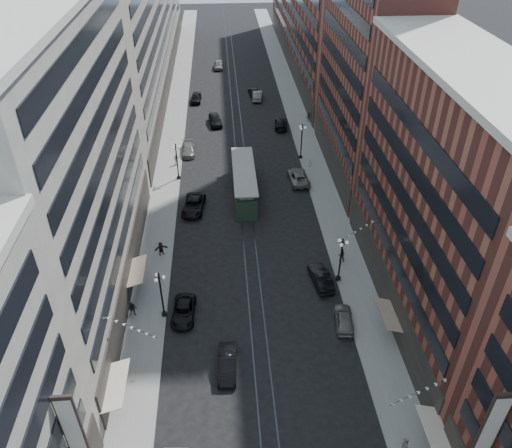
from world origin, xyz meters
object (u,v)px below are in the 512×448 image
object	(u,v)px
car_4	(344,319)
pedestrian_2	(133,309)
car_7	(194,205)
streetcar	(244,183)
lamppost_se_far	(341,258)
car_14	(257,95)
pedestrian_5	(161,249)
car_10	(321,278)
car_13	(215,120)
car_2	(184,311)
car_12	(281,123)
car_9	(196,98)
pedestrian_7	(341,255)
lamppost_sw_far	(161,293)
car_11	(298,177)
car_5	(227,364)
car_extra_1	(254,92)
lamppost_se_mid	(302,140)
car_8	(188,149)
pedestrian_8	(310,163)
pedestrian_9	(308,117)
pedestrian_4	(405,446)
car_extra_0	(218,65)
lamppost_sw_mid	(177,160)

from	to	relation	value
car_4	pedestrian_2	world-z (taller)	pedestrian_2
car_7	streetcar	bearing A→B (deg)	35.01
lamppost_se_far	car_14	distance (m)	52.84
car_7	pedestrian_5	size ratio (longest dim) A/B	3.32
car_4	car_10	xyz separation A→B (m)	(-1.21, 5.98, 0.07)
car_13	pedestrian_5	world-z (taller)	pedestrian_5
streetcar	car_2	world-z (taller)	streetcar
car_12	car_9	bearing A→B (deg)	-34.00
pedestrian_7	car_9	bearing A→B (deg)	-64.29
lamppost_sw_far	car_11	size ratio (longest dim) A/B	0.99
car_5	car_14	distance (m)	63.98
lamppost_se_far	car_extra_1	bearing A→B (deg)	95.61
lamppost_se_mid	car_8	bearing A→B (deg)	170.41
lamppost_se_far	lamppost_se_mid	world-z (taller)	same
lamppost_sw_far	pedestrian_8	size ratio (longest dim) A/B	3.70
car_11	streetcar	bearing A→B (deg)	15.99
lamppost_se_far	lamppost_se_mid	bearing A→B (deg)	90.00
car_10	pedestrian_9	bearing A→B (deg)	-105.05
pedestrian_4	car_extra_0	size ratio (longest dim) A/B	0.38
lamppost_sw_mid	car_5	size ratio (longest dim) A/B	1.19
car_8	lamppost_sw_mid	bearing A→B (deg)	-101.59
pedestrian_7	car_7	bearing A→B (deg)	-28.77
lamppost_se_mid	car_5	xyz separation A→B (m)	(-12.29, -38.98, -2.33)
streetcar	car_extra_1	size ratio (longest dim) A/B	3.06
car_13	car_extra_1	world-z (taller)	car_13
car_4	car_extra_1	distance (m)	61.36
car_extra_0	pedestrian_2	bearing A→B (deg)	-96.00
pedestrian_2	pedestrian_7	size ratio (longest dim) A/B	1.03
car_4	car_11	xyz separation A→B (m)	(-0.57, 27.50, 0.05)
car_7	car_14	bearing A→B (deg)	80.82
lamppost_se_mid	pedestrian_4	bearing A→B (deg)	-88.96
pedestrian_4	car_13	bearing A→B (deg)	23.25
car_2	car_12	size ratio (longest dim) A/B	0.93
car_8	car_extra_1	distance (m)	26.70
pedestrian_5	pedestrian_8	bearing A→B (deg)	21.30
car_2	car_10	bearing A→B (deg)	17.75
car_5	lamppost_se_mid	bearing A→B (deg)	75.03
lamppost_se_mid	car_2	xyz separation A→B (m)	(-16.45, -32.15, -2.43)
car_9	car_5	bearing A→B (deg)	-83.02
streetcar	car_9	bearing A→B (deg)	102.33
lamppost_sw_far	car_12	distance (m)	46.60
pedestrian_2	pedestrian_4	xyz separation A→B (m)	(22.31, -16.06, 0.06)
car_10	pedestrian_5	world-z (taller)	pedestrian_5
lamppost_sw_far	car_10	world-z (taller)	lamppost_sw_far
car_12	pedestrian_7	size ratio (longest dim) A/B	3.10
pedestrian_5	streetcar	bearing A→B (deg)	29.01
car_10	car_4	bearing A→B (deg)	93.63
pedestrian_7	pedestrian_8	xyz separation A→B (m)	(-0.02, 21.93, -0.09)
car_2	car_5	xyz separation A→B (m)	(4.16, -6.83, 0.10)
pedestrian_8	car_extra_0	size ratio (longest dim) A/B	0.31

